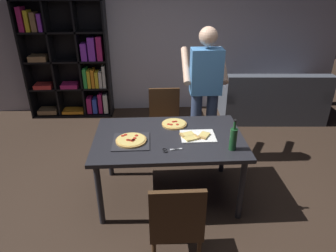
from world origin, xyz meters
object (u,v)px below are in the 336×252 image
(chair_near_camera, at_px, (176,222))
(couch, at_px, (271,102))
(kitchen_scissors, at_px, (169,150))
(wine_bottle, at_px, (233,139))
(chair_far_side, at_px, (165,118))
(dining_table, at_px, (169,143))
(pepperoni_pizza_on_tray, at_px, (131,141))
(person_serving_pizza, at_px, (205,89))
(second_pizza_plain, at_px, (174,124))
(bookshelf, at_px, (70,63))

(chair_near_camera, height_order, couch, chair_near_camera)
(kitchen_scissors, bearing_deg, chair_near_camera, -88.75)
(wine_bottle, bearing_deg, chair_far_side, 115.21)
(couch, bearing_deg, dining_table, -133.67)
(dining_table, xyz_separation_m, chair_far_side, (0.00, 0.98, -0.16))
(couch, height_order, pepperoni_pizza_on_tray, couch)
(dining_table, distance_m, person_serving_pizza, 0.97)
(second_pizza_plain, bearing_deg, kitchen_scissors, -99.48)
(wine_bottle, xyz_separation_m, kitchen_scissors, (-0.61, 0.01, -0.11))
(couch, xyz_separation_m, kitchen_scissors, (-1.91, -2.27, 0.45))
(couch, bearing_deg, pepperoni_pizza_on_tray, -137.71)
(couch, xyz_separation_m, second_pizza_plain, (-1.82, -1.71, 0.46))
(pepperoni_pizza_on_tray, distance_m, kitchen_scissors, 0.42)
(person_serving_pizza, bearing_deg, couch, 41.18)
(second_pizza_plain, bearing_deg, couch, 43.22)
(couch, distance_m, pepperoni_pizza_on_tray, 3.12)
(couch, distance_m, wine_bottle, 2.68)
(wine_bottle, bearing_deg, kitchen_scissors, 178.93)
(pepperoni_pizza_on_tray, distance_m, wine_bottle, 1.01)
(bookshelf, bearing_deg, couch, -6.57)
(kitchen_scissors, relative_size, second_pizza_plain, 0.70)
(chair_near_camera, height_order, person_serving_pizza, person_serving_pizza)
(chair_near_camera, bearing_deg, dining_table, 90.00)
(chair_far_side, relative_size, pepperoni_pizza_on_tray, 2.42)
(chair_near_camera, relative_size, pepperoni_pizza_on_tray, 2.42)
(bookshelf, xyz_separation_m, kitchen_scissors, (1.53, -2.66, -0.16))
(bookshelf, distance_m, kitchen_scissors, 3.08)
(bookshelf, xyz_separation_m, wine_bottle, (2.14, -2.67, -0.05))
(chair_near_camera, distance_m, pepperoni_pizza_on_tray, 1.00)
(wine_bottle, bearing_deg, couch, 60.35)
(dining_table, height_order, chair_near_camera, chair_near_camera)
(dining_table, distance_m, chair_near_camera, 1.00)
(bookshelf, bearing_deg, wine_bottle, -51.27)
(chair_near_camera, xyz_separation_m, person_serving_pizza, (0.50, 1.75, 0.49))
(pepperoni_pizza_on_tray, height_order, second_pizza_plain, pepperoni_pizza_on_tray)
(chair_far_side, distance_m, pepperoni_pizza_on_tray, 1.17)
(wine_bottle, bearing_deg, chair_near_camera, -130.93)
(pepperoni_pizza_on_tray, distance_m, second_pizza_plain, 0.59)
(couch, height_order, second_pizza_plain, couch)
(chair_far_side, bearing_deg, pepperoni_pizza_on_tray, -109.87)
(chair_near_camera, distance_m, second_pizza_plain, 1.29)
(dining_table, xyz_separation_m, wine_bottle, (0.60, -0.29, 0.19))
(dining_table, height_order, couch, couch)
(pepperoni_pizza_on_tray, xyz_separation_m, second_pizza_plain, (0.47, 0.37, -0.00))
(dining_table, distance_m, wine_bottle, 0.69)
(bookshelf, relative_size, person_serving_pizza, 1.11)
(person_serving_pizza, relative_size, second_pizza_plain, 6.22)
(couch, bearing_deg, second_pizza_plain, -136.78)
(kitchen_scissors, bearing_deg, second_pizza_plain, 80.52)
(chair_near_camera, height_order, bookshelf, bookshelf)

